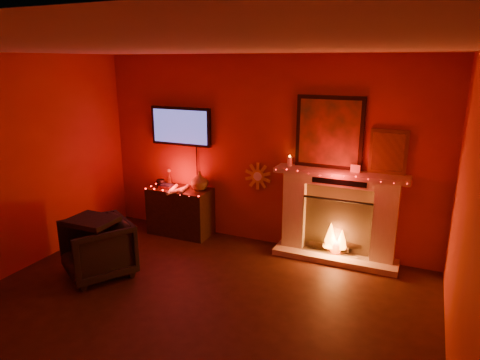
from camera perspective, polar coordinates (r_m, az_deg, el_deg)
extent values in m
plane|color=black|center=(4.55, -9.41, -19.57)|extent=(5.00, 5.00, 0.00)
plane|color=#C0B4A9|center=(3.73, -11.32, 16.73)|extent=(5.00, 5.00, 0.00)
plane|color=maroon|center=(6.09, 2.94, 3.69)|extent=(5.00, 0.00, 5.00)
plane|color=maroon|center=(3.34, 28.71, -8.61)|extent=(0.00, 5.00, 5.00)
cube|color=beige|center=(6.03, 12.47, -9.98)|extent=(1.65, 0.40, 0.08)
cube|color=beige|center=(6.04, 7.35, -4.38)|extent=(0.30, 0.22, 0.95)
cube|color=beige|center=(5.84, 18.74, -5.82)|extent=(0.30, 0.22, 0.95)
cube|color=beige|center=(5.74, 13.27, -0.02)|extent=(1.50, 0.22, 0.14)
cube|color=beige|center=(5.66, 13.22, 0.80)|extent=(1.72, 0.34, 0.06)
cube|color=#997A59|center=(5.97, 13.06, -4.92)|extent=(0.90, 0.10, 0.95)
cube|color=black|center=(5.83, 12.66, -6.28)|extent=(0.90, 0.02, 0.78)
cylinder|color=black|center=(6.06, 11.71, -8.76)|extent=(0.55, 0.09, 0.09)
cylinder|color=black|center=(6.02, 13.47, -8.40)|extent=(0.51, 0.18, 0.08)
cone|color=orange|center=(5.98, 12.00, -7.13)|extent=(0.20, 0.20, 0.34)
cone|color=orange|center=(5.98, 13.41, -7.64)|extent=(0.16, 0.16, 0.26)
sphere|color=#FF3F07|center=(6.03, 12.66, -8.72)|extent=(0.18, 0.18, 0.18)
cube|color=black|center=(5.73, 11.82, 6.23)|extent=(0.88, 0.05, 0.95)
cube|color=#CA461A|center=(5.70, 11.77, 6.19)|extent=(0.78, 0.01, 0.85)
cube|color=#B08A33|center=(5.66, 19.16, 3.57)|extent=(0.46, 0.04, 0.56)
cube|color=#A57B26|center=(5.64, 19.14, 3.53)|extent=(0.38, 0.01, 0.48)
cylinder|color=#F2E6C9|center=(5.85, 6.63, 2.50)|extent=(0.07, 0.07, 0.12)
cube|color=white|center=(5.64, 15.12, 1.46)|extent=(0.12, 0.01, 0.10)
cube|color=black|center=(6.57, -7.89, 7.10)|extent=(1.00, 0.06, 0.58)
cube|color=#444AAF|center=(6.54, -8.04, 7.06)|extent=(0.92, 0.01, 0.50)
cylinder|color=black|center=(6.57, -5.76, 1.67)|extent=(0.02, 0.02, 0.66)
cylinder|color=gold|center=(6.17, 2.40, 0.51)|extent=(0.20, 0.03, 0.20)
cylinder|color=white|center=(6.16, 2.35, 0.48)|extent=(0.13, 0.01, 0.13)
cube|color=black|center=(6.69, -7.93, -4.12)|extent=(0.96, 0.48, 0.73)
imported|color=brown|center=(6.44, -5.42, -0.09)|extent=(0.27, 0.27, 0.28)
imported|color=black|center=(6.74, -10.55, -0.36)|extent=(0.13, 0.13, 0.10)
cylinder|color=white|center=(6.49, -8.95, -1.16)|extent=(0.14, 0.38, 0.05)
cylinder|color=white|center=(6.39, -8.45, -1.42)|extent=(0.15, 0.38, 0.05)
cylinder|color=white|center=(6.46, -7.45, -1.18)|extent=(0.13, 0.38, 0.05)
cube|color=#52171D|center=(6.64, -9.84, -0.89)|extent=(0.20, 0.14, 0.03)
cube|color=#21304D|center=(6.64, -9.74, -0.65)|extent=(0.17, 0.12, 0.02)
imported|color=black|center=(5.67, -18.47, -8.66)|extent=(1.06, 1.06, 0.71)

